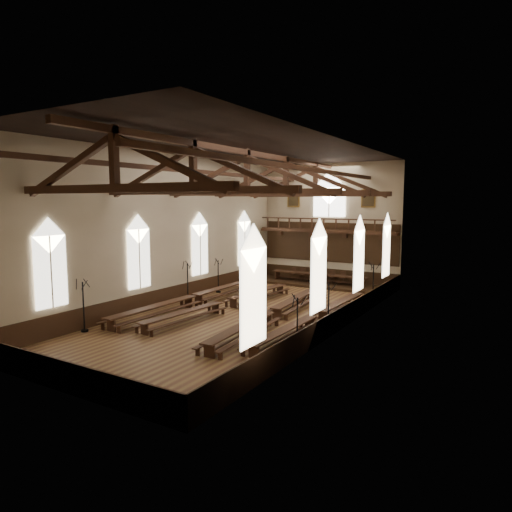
{
  "coord_description": "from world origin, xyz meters",
  "views": [
    {
      "loc": [
        14.37,
        -22.97,
        6.9
      ],
      "look_at": [
        -0.28,
        1.5,
        3.45
      ],
      "focal_mm": 32.0,
      "sensor_mm": 36.0,
      "label": 1
    }
  ],
  "objects_px": {
    "candelabrum_left_near": "(84,316)",
    "candelabrum_left_mid": "(188,289)",
    "refectory_row_a": "(194,298)",
    "candelabrum_right_near": "(297,334)",
    "dais": "(318,284)",
    "refectory_row_d": "(317,316)",
    "refectory_row_b": "(225,303)",
    "high_table": "(318,275)",
    "candelabrum_right_far": "(373,290)",
    "refectory_row_c": "(272,313)",
    "candelabrum_left_far": "(218,282)",
    "candelabrum_right_mid": "(328,316)"
  },
  "relations": [
    {
      "from": "refectory_row_c",
      "to": "candelabrum_left_near",
      "type": "xyz_separation_m",
      "value": [
        -7.59,
        -6.82,
        0.34
      ]
    },
    {
      "from": "refectory_row_d",
      "to": "high_table",
      "type": "bearing_deg",
      "value": 112.85
    },
    {
      "from": "dais",
      "to": "candelabrum_left_near",
      "type": "relative_size",
      "value": 4.02
    },
    {
      "from": "dais",
      "to": "candelabrum_right_mid",
      "type": "relative_size",
      "value": 4.21
    },
    {
      "from": "candelabrum_left_near",
      "to": "candelabrum_left_mid",
      "type": "xyz_separation_m",
      "value": [
        0.0,
        8.58,
        -0.01
      ]
    },
    {
      "from": "candelabrum_left_far",
      "to": "candelabrum_right_near",
      "type": "distance_m",
      "value": 14.47
    },
    {
      "from": "refectory_row_b",
      "to": "candelabrum_left_far",
      "type": "bearing_deg",
      "value": 129.74
    },
    {
      "from": "candelabrum_left_near",
      "to": "candelabrum_left_far",
      "type": "distance_m",
      "value": 12.18
    },
    {
      "from": "refectory_row_d",
      "to": "candelabrum_right_near",
      "type": "xyz_separation_m",
      "value": [
        1.05,
        -4.69,
        0.33
      ]
    },
    {
      "from": "refectory_row_a",
      "to": "refectory_row_c",
      "type": "height_order",
      "value": "refectory_row_a"
    },
    {
      "from": "candelabrum_left_near",
      "to": "dais",
      "type": "bearing_deg",
      "value": 74.29
    },
    {
      "from": "refectory_row_d",
      "to": "candelabrum_right_mid",
      "type": "relative_size",
      "value": 5.05
    },
    {
      "from": "candelabrum_left_near",
      "to": "refectory_row_c",
      "type": "bearing_deg",
      "value": 41.95
    },
    {
      "from": "refectory_row_a",
      "to": "candelabrum_left_near",
      "type": "distance_m",
      "value": 7.75
    },
    {
      "from": "candelabrum_left_mid",
      "to": "candelabrum_right_far",
      "type": "bearing_deg",
      "value": 28.85
    },
    {
      "from": "refectory_row_b",
      "to": "candelabrum_left_near",
      "type": "bearing_deg",
      "value": -115.68
    },
    {
      "from": "refectory_row_b",
      "to": "candelabrum_right_mid",
      "type": "xyz_separation_m",
      "value": [
        7.39,
        -1.04,
        0.33
      ]
    },
    {
      "from": "dais",
      "to": "candelabrum_right_near",
      "type": "bearing_deg",
      "value": -70.01
    },
    {
      "from": "candelabrum_left_far",
      "to": "candelabrum_right_near",
      "type": "relative_size",
      "value": 0.97
    },
    {
      "from": "candelabrum_left_near",
      "to": "refectory_row_a",
      "type": "bearing_deg",
      "value": 80.7
    },
    {
      "from": "refectory_row_d",
      "to": "refectory_row_b",
      "type": "bearing_deg",
      "value": 178.74
    },
    {
      "from": "refectory_row_c",
      "to": "candelabrum_left_far",
      "type": "relative_size",
      "value": 5.43
    },
    {
      "from": "candelabrum_left_far",
      "to": "candelabrum_right_mid",
      "type": "bearing_deg",
      "value": -26.38
    },
    {
      "from": "dais",
      "to": "candelabrum_right_near",
      "type": "xyz_separation_m",
      "value": [
        5.8,
        -15.95,
        0.71
      ]
    },
    {
      "from": "candelabrum_left_far",
      "to": "dais",
      "type": "bearing_deg",
      "value": 51.48
    },
    {
      "from": "refectory_row_a",
      "to": "candelabrum_right_far",
      "type": "bearing_deg",
      "value": 35.59
    },
    {
      "from": "candelabrum_right_far",
      "to": "candelabrum_left_near",
      "type": "bearing_deg",
      "value": -127.07
    },
    {
      "from": "refectory_row_d",
      "to": "candelabrum_left_far",
      "type": "distance_m",
      "value": 11.05
    },
    {
      "from": "refectory_row_c",
      "to": "candelabrum_left_near",
      "type": "relative_size",
      "value": 4.98
    },
    {
      "from": "dais",
      "to": "refectory_row_d",
      "type": "bearing_deg",
      "value": -67.15
    },
    {
      "from": "refectory_row_a",
      "to": "candelabrum_right_near",
      "type": "distance_m",
      "value": 10.94
    },
    {
      "from": "candelabrum_right_far",
      "to": "refectory_row_a",
      "type": "bearing_deg",
      "value": -144.41
    },
    {
      "from": "high_table",
      "to": "candelabrum_left_near",
      "type": "height_order",
      "value": "candelabrum_left_near"
    },
    {
      "from": "refectory_row_c",
      "to": "candelabrum_right_near",
      "type": "height_order",
      "value": "candelabrum_right_near"
    },
    {
      "from": "refectory_row_c",
      "to": "candelabrum_right_near",
      "type": "relative_size",
      "value": 5.26
    },
    {
      "from": "refectory_row_d",
      "to": "dais",
      "type": "distance_m",
      "value": 12.23
    },
    {
      "from": "refectory_row_b",
      "to": "candelabrum_right_mid",
      "type": "bearing_deg",
      "value": -8.04
    },
    {
      "from": "candelabrum_left_mid",
      "to": "candelabrum_right_far",
      "type": "distance_m",
      "value": 12.67
    },
    {
      "from": "refectory_row_c",
      "to": "dais",
      "type": "height_order",
      "value": "refectory_row_c"
    },
    {
      "from": "refectory_row_c",
      "to": "candelabrum_right_mid",
      "type": "xyz_separation_m",
      "value": [
        3.51,
        -0.15,
        0.3
      ]
    },
    {
      "from": "candelabrum_left_far",
      "to": "candelabrum_right_near",
      "type": "bearing_deg",
      "value": -39.92
    },
    {
      "from": "candelabrum_left_near",
      "to": "refectory_row_d",
      "type": "bearing_deg",
      "value": 37.03
    },
    {
      "from": "dais",
      "to": "candelabrum_left_mid",
      "type": "bearing_deg",
      "value": -117.32
    },
    {
      "from": "high_table",
      "to": "candelabrum_right_far",
      "type": "relative_size",
      "value": 2.9
    },
    {
      "from": "dais",
      "to": "candelabrum_right_far",
      "type": "bearing_deg",
      "value": -35.54
    },
    {
      "from": "candelabrum_left_near",
      "to": "candelabrum_right_mid",
      "type": "distance_m",
      "value": 12.95
    },
    {
      "from": "refectory_row_c",
      "to": "candelabrum_right_far",
      "type": "xyz_separation_m",
      "value": [
        3.51,
        7.88,
        0.33
      ]
    },
    {
      "from": "candelabrum_left_mid",
      "to": "candelabrum_right_near",
      "type": "distance_m",
      "value": 12.47
    },
    {
      "from": "refectory_row_b",
      "to": "high_table",
      "type": "height_order",
      "value": "high_table"
    },
    {
      "from": "high_table",
      "to": "candelabrum_right_far",
      "type": "xyz_separation_m",
      "value": [
        5.8,
        -4.14,
        0.0
      ]
    }
  ]
}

